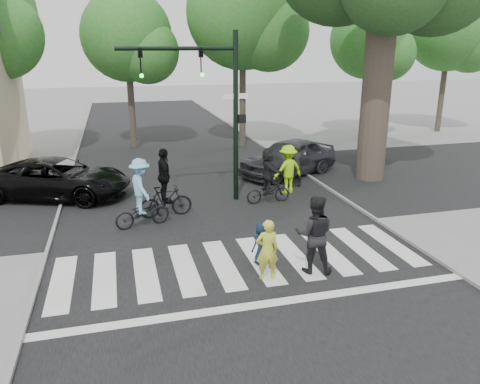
% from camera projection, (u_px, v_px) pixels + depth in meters
% --- Properties ---
extents(ground, '(120.00, 120.00, 0.00)m').
position_uv_depth(ground, '(252.00, 279.00, 11.48)').
color(ground, gray).
rests_on(ground, ground).
extents(road_stem, '(10.00, 70.00, 0.01)m').
position_uv_depth(road_stem, '(211.00, 212.00, 16.09)').
color(road_stem, black).
rests_on(road_stem, ground).
extents(road_cross, '(70.00, 10.00, 0.01)m').
position_uv_depth(road_cross, '(196.00, 188.00, 18.86)').
color(road_cross, black).
rests_on(road_cross, ground).
extents(curb_left, '(0.10, 70.00, 0.10)m').
position_uv_depth(curb_left, '(55.00, 225.00, 14.83)').
color(curb_left, gray).
rests_on(curb_left, ground).
extents(curb_right, '(0.10, 70.00, 0.10)m').
position_uv_depth(curb_right, '(344.00, 199.00, 17.32)').
color(curb_right, gray).
rests_on(curb_right, ground).
extents(crosswalk, '(10.00, 3.85, 0.01)m').
position_uv_depth(crosswalk, '(245.00, 267.00, 12.09)').
color(crosswalk, silver).
rests_on(crosswalk, ground).
extents(traffic_signal, '(4.45, 0.29, 6.00)m').
position_uv_depth(traffic_signal, '(212.00, 94.00, 16.12)').
color(traffic_signal, black).
rests_on(traffic_signal, ground).
extents(bg_tree_2, '(5.04, 4.80, 8.40)m').
position_uv_depth(bg_tree_2, '(132.00, 40.00, 24.65)').
color(bg_tree_2, brown).
rests_on(bg_tree_2, ground).
extents(bg_tree_3, '(6.30, 6.00, 10.20)m').
position_uv_depth(bg_tree_3, '(249.00, 17.00, 24.56)').
color(bg_tree_3, brown).
rests_on(bg_tree_3, ground).
extents(bg_tree_4, '(4.83, 4.60, 8.15)m').
position_uv_depth(bg_tree_4, '(374.00, 43.00, 27.69)').
color(bg_tree_4, brown).
rests_on(bg_tree_4, ground).
extents(bg_tree_5, '(5.67, 5.40, 9.30)m').
position_uv_depth(bg_tree_5, '(456.00, 31.00, 29.49)').
color(bg_tree_5, brown).
rests_on(bg_tree_5, ground).
extents(pedestrian_woman, '(0.59, 0.41, 1.55)m').
position_uv_depth(pedestrian_woman, '(267.00, 250.00, 11.27)').
color(pedestrian_woman, gold).
rests_on(pedestrian_woman, ground).
extents(pedestrian_child, '(0.67, 0.56, 1.16)m').
position_uv_depth(pedestrian_child, '(262.00, 243.00, 12.14)').
color(pedestrian_child, '#101E33').
rests_on(pedestrian_child, ground).
extents(pedestrian_adult, '(1.18, 1.06, 2.01)m').
position_uv_depth(pedestrian_adult, '(314.00, 234.00, 11.60)').
color(pedestrian_adult, black).
rests_on(pedestrian_adult, ground).
extents(cyclist_left, '(1.84, 1.26, 2.21)m').
position_uv_depth(cyclist_left, '(141.00, 198.00, 14.56)').
color(cyclist_left, black).
rests_on(cyclist_left, ground).
extents(cyclist_mid, '(1.82, 1.12, 2.33)m').
position_uv_depth(cyclist_mid, '(165.00, 189.00, 15.43)').
color(cyclist_mid, black).
rests_on(cyclist_mid, ground).
extents(cyclist_right, '(1.63, 1.52, 2.05)m').
position_uv_depth(cyclist_right, '(268.00, 179.00, 16.83)').
color(cyclist_right, black).
rests_on(cyclist_right, ground).
extents(car_suv, '(5.85, 4.23, 1.48)m').
position_uv_depth(car_suv, '(58.00, 179.00, 17.47)').
color(car_suv, black).
rests_on(car_suv, ground).
extents(car_grey, '(5.06, 3.65, 1.60)m').
position_uv_depth(car_grey, '(288.00, 157.00, 20.57)').
color(car_grey, '#2D2D32').
rests_on(car_grey, ground).
extents(bystander_hivis, '(1.35, 0.97, 1.89)m').
position_uv_depth(bystander_hivis, '(288.00, 169.00, 17.99)').
color(bystander_hivis, '#9AE50D').
rests_on(bystander_hivis, ground).
extents(bystander_dark, '(0.71, 0.51, 1.81)m').
position_uv_depth(bystander_dark, '(296.00, 165.00, 18.76)').
color(bystander_dark, black).
rests_on(bystander_dark, ground).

